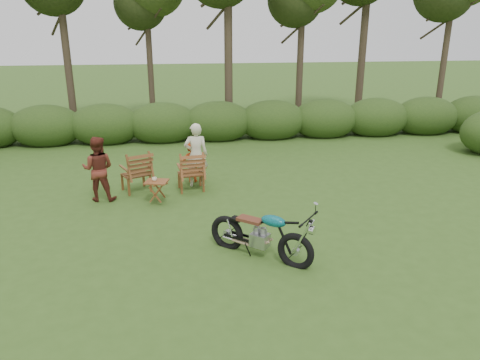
{
  "coord_description": "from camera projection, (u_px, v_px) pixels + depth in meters",
  "views": [
    {
      "loc": [
        -1.3,
        -7.7,
        4.17
      ],
      "look_at": [
        -0.11,
        1.7,
        0.9
      ],
      "focal_mm": 35.0,
      "sensor_mm": 36.0,
      "label": 1
    }
  ],
  "objects": [
    {
      "name": "adult_a",
      "position": [
        197.0,
        186.0,
        12.36
      ],
      "size": [
        0.62,
        0.42,
        1.68
      ],
      "primitive_type": "imported",
      "rotation": [
        0.0,
        0.0,
        3.12
      ],
      "color": "beige",
      "rests_on": "ground"
    },
    {
      "name": "lawn_chair_right",
      "position": [
        191.0,
        190.0,
        12.06
      ],
      "size": [
        0.8,
        0.8,
        1.03
      ],
      "primitive_type": null,
      "rotation": [
        0.0,
        0.0,
        3.27
      ],
      "color": "brown",
      "rests_on": "ground"
    },
    {
      "name": "lawn_chair_left",
      "position": [
        137.0,
        191.0,
        11.98
      ],
      "size": [
        0.97,
        0.97,
        1.06
      ],
      "primitive_type": null,
      "rotation": [
        0.0,
        0.0,
        3.58
      ],
      "color": "brown",
      "rests_on": "ground"
    },
    {
      "name": "motorcycle",
      "position": [
        260.0,
        256.0,
        8.69
      ],
      "size": [
        2.06,
        1.86,
        1.15
      ],
      "primitive_type": null,
      "rotation": [
        0.0,
        0.0,
        -0.67
      ],
      "color": "#0B9099",
      "rests_on": "ground"
    },
    {
      "name": "tree_line",
      "position": [
        229.0,
        30.0,
        16.69
      ],
      "size": [
        22.52,
        11.62,
        8.14
      ],
      "color": "#342B1C",
      "rests_on": "ground"
    },
    {
      "name": "child",
      "position": [
        193.0,
        181.0,
        12.68
      ],
      "size": [
        0.81,
        0.56,
        1.15
      ],
      "primitive_type": "imported",
      "rotation": [
        0.0,
        0.0,
        2.96
      ],
      "color": "#B83711",
      "rests_on": "ground"
    },
    {
      "name": "side_table",
      "position": [
        157.0,
        192.0,
        11.11
      ],
      "size": [
        0.63,
        0.57,
        0.55
      ],
      "primitive_type": null,
      "rotation": [
        0.0,
        0.0,
        -0.25
      ],
      "color": "brown",
      "rests_on": "ground"
    },
    {
      "name": "ground",
      "position": [
        257.0,
        254.0,
        8.74
      ],
      "size": [
        80.0,
        80.0,
        0.0
      ],
      "primitive_type": "plane",
      "color": "#304D19",
      "rests_on": "ground"
    },
    {
      "name": "adult_b",
      "position": [
        101.0,
        200.0,
        11.4
      ],
      "size": [
        0.82,
        0.67,
        1.58
      ],
      "primitive_type": "imported",
      "rotation": [
        0.0,
        0.0,
        3.04
      ],
      "color": "maroon",
      "rests_on": "ground"
    },
    {
      "name": "cup",
      "position": [
        154.0,
        179.0,
        11.01
      ],
      "size": [
        0.13,
        0.13,
        0.09
      ],
      "primitive_type": "imported",
      "rotation": [
        0.0,
        0.0,
        -0.14
      ],
      "color": "beige",
      "rests_on": "side_table"
    }
  ]
}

